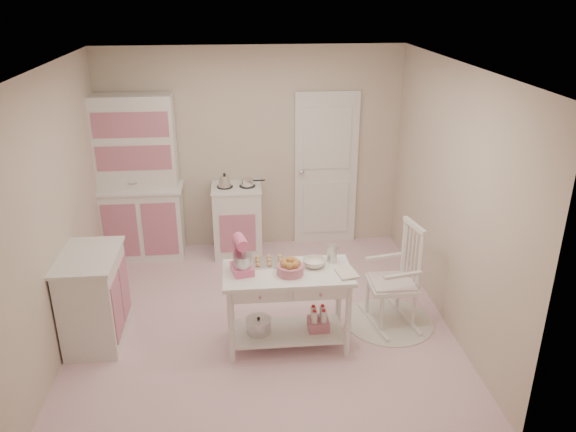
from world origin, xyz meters
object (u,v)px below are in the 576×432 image
object	(u,v)px
hutch	(138,179)
rocking_chair	(392,275)
bread_basket	(290,269)
work_table	(288,308)
stove	(237,220)
stand_mixer	(242,256)
base_cabinet	(94,298)

from	to	relation	value
hutch	rocking_chair	xyz separation A→B (m)	(2.74, -1.84, -0.49)
hutch	bread_basket	size ratio (longest dim) A/B	8.32
work_table	hutch	bearing A→B (deg)	127.92
hutch	work_table	xyz separation A→B (m)	(1.65, -2.12, -0.64)
stove	bread_basket	bearing A→B (deg)	-77.45
hutch	bread_basket	xyz separation A→B (m)	(1.67, -2.17, -0.19)
hutch	stand_mixer	distance (m)	2.44
base_cabinet	work_table	distance (m)	1.88
stove	stand_mixer	world-z (taller)	stand_mixer
hutch	work_table	size ratio (longest dim) A/B	1.73
base_cabinet	bread_basket	world-z (taller)	base_cabinet
base_cabinet	rocking_chair	distance (m)	2.95
rocking_chair	stand_mixer	bearing A→B (deg)	178.49
hutch	rocking_chair	size ratio (longest dim) A/B	1.89
rocking_chair	bread_basket	distance (m)	1.16
hutch	stove	size ratio (longest dim) A/B	2.26
stand_mixer	bread_basket	size ratio (longest dim) A/B	1.36
base_cabinet	rocking_chair	xyz separation A→B (m)	(2.94, 0.01, 0.09)
stove	stand_mixer	bearing A→B (deg)	-89.11
hutch	base_cabinet	size ratio (longest dim) A/B	2.26
stove	work_table	size ratio (longest dim) A/B	0.77
base_cabinet	work_table	bearing A→B (deg)	-8.29
work_table	stand_mixer	distance (m)	0.71
stand_mixer	base_cabinet	bearing A→B (deg)	157.39
hutch	stove	bearing A→B (deg)	-2.39
work_table	bread_basket	world-z (taller)	bread_basket
stand_mixer	bread_basket	xyz separation A→B (m)	(0.44, -0.07, -0.12)
stand_mixer	work_table	bearing A→B (deg)	-15.44
hutch	work_table	world-z (taller)	hutch
hutch	base_cabinet	world-z (taller)	hutch
hutch	stand_mixer	size ratio (longest dim) A/B	6.12
stove	bread_basket	xyz separation A→B (m)	(0.47, -2.12, 0.39)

